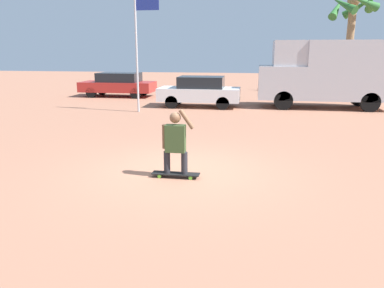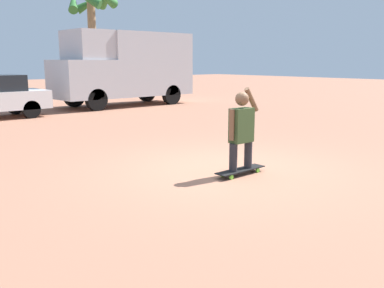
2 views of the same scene
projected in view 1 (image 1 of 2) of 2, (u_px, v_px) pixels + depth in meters
ground_plane at (182, 171)px, 8.62m from camera, size 80.00×80.00×0.00m
skateboard at (176, 174)px, 8.18m from camera, size 1.05×0.25×0.10m
person_skateboarder at (175, 140)px, 7.99m from camera, size 0.71×0.24×1.42m
camper_van at (328, 72)px, 17.80m from camera, size 6.18×2.20×3.17m
parked_car_white at (200, 91)px, 18.36m from camera, size 3.96×1.75×1.49m
parked_car_red at (118, 84)px, 22.54m from camera, size 4.38×1.85×1.43m
palm_tree_near_van at (353, 16)px, 23.80m from camera, size 3.15×3.21×6.25m
flagpole at (139, 44)px, 16.31m from camera, size 1.11×0.12×5.12m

